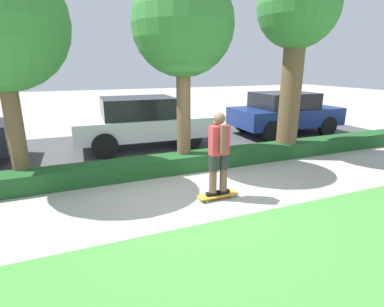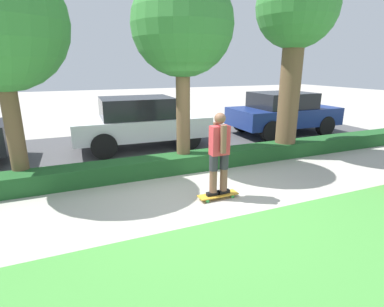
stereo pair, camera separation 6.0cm
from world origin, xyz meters
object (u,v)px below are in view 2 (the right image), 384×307
(skater_person, at_px, (219,152))
(parked_car_middle, at_px, (140,122))
(skateboard, at_px, (218,195))
(tree_far, at_px, (296,17))
(tree_mid, at_px, (182,27))
(parked_car_rear, at_px, (283,112))

(skater_person, relative_size, parked_car_middle, 0.38)
(skateboard, relative_size, skater_person, 0.50)
(tree_far, bearing_deg, tree_mid, 178.06)
(skateboard, relative_size, parked_car_rear, 0.20)
(parked_car_rear, bearing_deg, skateboard, -138.47)
(parked_car_middle, bearing_deg, skater_person, -82.16)
(skateboard, height_order, parked_car_middle, parked_car_middle)
(skateboard, distance_m, tree_far, 5.09)
(tree_mid, relative_size, parked_car_rear, 1.13)
(tree_mid, distance_m, parked_car_middle, 3.57)
(parked_car_middle, xyz_separation_m, parked_car_rear, (5.44, -0.12, -0.00))
(tree_mid, xyz_separation_m, parked_car_rear, (4.96, 2.38, -2.50))
(tree_far, xyz_separation_m, parked_car_middle, (-3.53, 2.60, -2.87))
(tree_mid, bearing_deg, tree_far, -1.94)
(tree_mid, distance_m, tree_far, 3.08)
(tree_far, bearing_deg, skater_person, -149.54)
(tree_far, height_order, parked_car_rear, tree_far)
(skateboard, bearing_deg, tree_far, 30.46)
(tree_far, distance_m, parked_car_rear, 4.25)
(skateboard, relative_size, tree_far, 0.16)
(tree_far, bearing_deg, parked_car_middle, 143.65)
(tree_mid, distance_m, parked_car_rear, 6.04)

